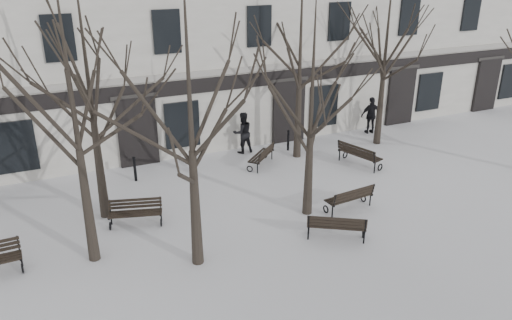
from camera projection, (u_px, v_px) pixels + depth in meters
ground at (306, 236)px, 15.68m from camera, size 100.00×100.00×0.00m
building at (180, 14)px, 24.51m from camera, size 40.40×10.20×11.40m
tree_0 at (70, 88)px, 12.57m from camera, size 5.68×5.68×8.11m
tree_1 at (189, 88)px, 12.39m from camera, size 5.72×5.72×8.17m
tree_2 at (312, 85)px, 15.39m from camera, size 5.01×5.01×7.15m
tree_4 at (86, 64)px, 14.93m from camera, size 5.76×5.76×8.23m
tree_5 at (301, 32)px, 19.87m from camera, size 5.97×5.97×8.53m
tree_6 at (387, 33)px, 21.52m from camera, size 5.67×5.67×8.10m
bench_1 at (350, 197)px, 17.10m from camera, size 1.82×0.81×0.89m
bench_2 at (336, 226)px, 15.29m from camera, size 1.83×1.48×0.90m
bench_3 at (135, 212)px, 16.17m from camera, size 1.79×1.05×0.86m
bench_4 at (262, 155)px, 20.74m from camera, size 1.64×1.59×0.86m
bench_5 at (359, 154)px, 20.71m from camera, size 1.22×2.02×0.97m
bollard_a at (135, 168)px, 19.31m from camera, size 0.13×0.13×1.02m
bollard_b at (288, 139)px, 22.38m from camera, size 0.12×0.12×0.97m
pedestrian_b at (243, 152)px, 22.35m from camera, size 0.91×0.71×1.86m
pedestrian_c at (370, 133)px, 24.78m from camera, size 1.14×0.64×1.83m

